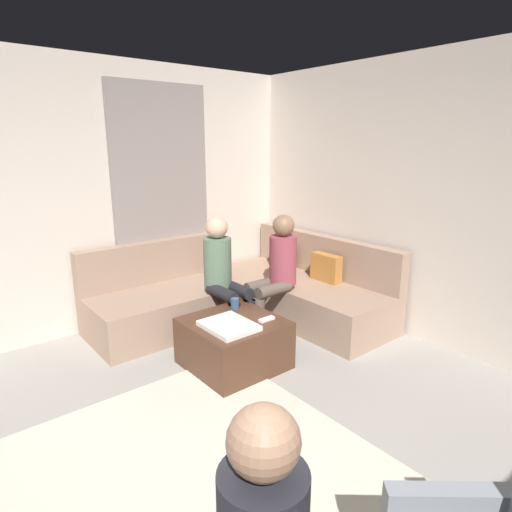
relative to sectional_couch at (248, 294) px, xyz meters
The scene contains 11 objects.
wall_back 2.57m from the sectional_couch, 27.05° to the left, with size 6.00×0.12×2.70m, color beige.
wall_left 2.33m from the sectional_couch, 114.60° to the right, with size 0.12×6.00×2.70m, color beige.
curtain_panel 1.36m from the sectional_couch, 142.74° to the right, with size 0.06×1.10×2.50m, color gray.
area_rug 2.60m from the sectional_couch, 43.39° to the right, with size 2.60×2.20×0.01m, color beige.
sectional_couch is the anchor object (origin of this frame).
ottoman 1.05m from the sectional_couch, 44.73° to the right, with size 0.76×0.76×0.42m, color #4C2D1E.
folded_blanket 1.22m from the sectional_couch, 45.43° to the right, with size 0.44×0.36×0.04m, color white.
coffee_mug 0.79m from the sectional_couch, 46.74° to the right, with size 0.08×0.08×0.10m, color #334C72.
game_remote 1.07m from the sectional_couch, 29.28° to the right, with size 0.05×0.15×0.02m, color white.
person_on_couch_back 0.55m from the sectional_couch, ahead, with size 0.30×0.60×1.20m.
person_on_couch_side 0.58m from the sectional_couch, 70.60° to the right, with size 0.60×0.30×1.20m.
Camera 1 is at (1.46, -0.90, 1.90)m, focal length 30.48 mm.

